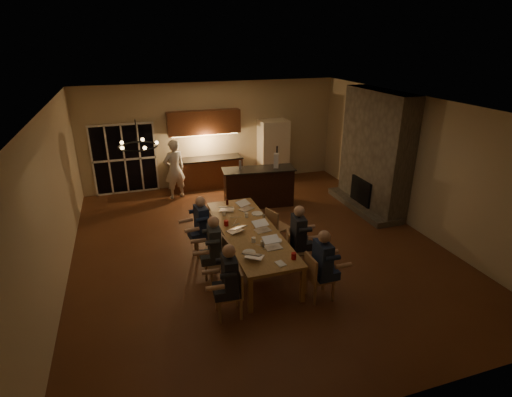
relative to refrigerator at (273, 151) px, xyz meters
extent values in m
plane|color=brown|center=(-1.90, -4.15, -1.00)|extent=(9.00, 9.00, 0.00)
cube|color=tan|center=(-1.90, 0.37, 0.60)|extent=(8.00, 0.04, 3.20)
cube|color=tan|center=(-5.92, -4.15, 0.60)|extent=(0.04, 9.00, 3.20)
cube|color=tan|center=(2.12, -4.15, 0.60)|extent=(0.04, 9.00, 3.20)
cube|color=white|center=(-1.90, -4.15, 2.22)|extent=(8.00, 9.00, 0.04)
cube|color=black|center=(-4.60, 0.32, 0.05)|extent=(1.86, 0.08, 2.10)
cube|color=#5F584B|center=(1.80, -2.95, 0.60)|extent=(0.58, 2.50, 3.20)
cube|color=#F0E5C9|center=(0.00, 0.00, 0.00)|extent=(0.90, 0.68, 2.00)
cube|color=#B08546|center=(-2.27, -4.71, -0.62)|extent=(1.10, 3.35, 0.75)
cube|color=black|center=(-1.12, -1.86, -0.46)|extent=(2.06, 0.90, 1.08)
imported|color=white|center=(-3.26, -0.56, -0.12)|extent=(0.74, 0.60, 1.75)
torus|color=black|center=(-4.29, -4.96, 1.75)|extent=(0.65, 0.65, 0.03)
cylinder|color=white|center=(-2.35, -5.24, -0.20)|extent=(0.08, 0.08, 0.10)
cylinder|color=white|center=(-2.15, -4.09, -0.20)|extent=(0.08, 0.08, 0.10)
cylinder|color=white|center=(-2.59, -3.83, -0.20)|extent=(0.08, 0.08, 0.10)
cylinder|color=#B00D0B|center=(-1.86, -6.07, -0.19)|extent=(0.09, 0.09, 0.12)
cylinder|color=#B00D0B|center=(-2.68, -4.37, -0.19)|extent=(0.10, 0.10, 0.12)
cylinder|color=#B2B2B7|center=(-2.25, -5.46, -0.19)|extent=(0.07, 0.07, 0.12)
cylinder|color=#3F0F0C|center=(-2.38, -3.28, -0.19)|extent=(0.06, 0.06, 0.12)
cylinder|color=#B2B2B7|center=(-1.83, -4.35, -0.19)|extent=(0.06, 0.06, 0.12)
cylinder|color=white|center=(-1.92, -5.33, -0.24)|extent=(0.24, 0.24, 0.02)
cylinder|color=white|center=(-2.56, -5.61, -0.24)|extent=(0.25, 0.25, 0.02)
cylinder|color=white|center=(-1.87, -4.01, -0.24)|extent=(0.26, 0.26, 0.02)
cube|color=white|center=(-2.14, -6.14, -0.24)|extent=(0.17, 0.22, 0.01)
cylinder|color=#99999E|center=(-1.61, -1.73, 0.20)|extent=(0.07, 0.07, 0.24)
cube|color=silver|center=(-0.63, -1.93, 0.28)|extent=(0.17, 0.17, 0.41)
camera|label=1|loc=(-4.44, -11.76, 3.47)|focal=28.00mm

